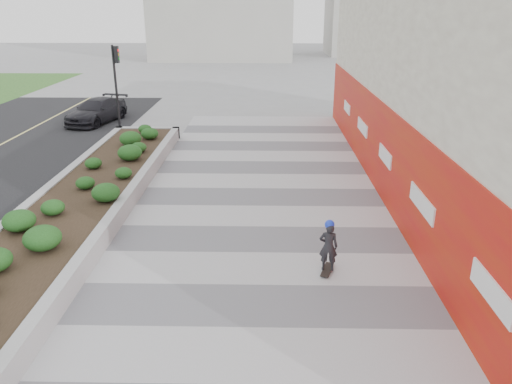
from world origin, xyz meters
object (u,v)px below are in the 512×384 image
Objects in this scene: traffic_signal_near at (116,75)px; car_dark at (97,111)px; planter at (83,197)px; skateboarder at (328,246)px.

car_dark is (-1.80, 1.81, -2.13)m from traffic_signal_near.
planter is at bearing -80.65° from traffic_signal_near.
traffic_signal_near reaches higher than skateboarder.
traffic_signal_near is 0.97× the size of car_dark.
planter is 10.90m from traffic_signal_near.
traffic_signal_near is at bearing 139.47° from skateboarder.
skateboarder is at bearing -27.81° from planter.
planter is 13.26× the size of skateboarder.
planter is at bearing 169.81° from skateboarder.
skateboarder is at bearing -58.15° from traffic_signal_near.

